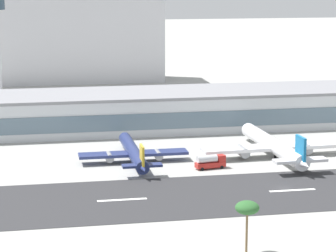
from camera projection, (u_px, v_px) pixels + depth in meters
ground_plane at (284, 188)px, 182.15m from camera, size 1400.00×1400.00×0.00m
runway_strip at (287, 191)px, 180.10m from camera, size 800.00×33.98×0.08m
runway_centreline_dash_3 at (122, 200)px, 172.70m from camera, size 12.00×1.20×0.01m
runway_centreline_dash_4 at (292, 190)px, 180.33m from camera, size 12.00×1.20×0.01m
terminal_building at (170, 109)px, 253.70m from camera, size 177.80×30.27×13.07m
distant_hotel_block at (65, 36)px, 359.90m from camera, size 97.44×24.66×45.64m
airliner_gold_tail_gate_0 at (134, 153)px, 206.51m from camera, size 31.62×41.77×8.72m
airliner_blue_tail_gate_1 at (275, 147)px, 212.09m from camera, size 43.97×50.40×10.52m
service_fuel_truck_0 at (210, 162)px, 200.41m from camera, size 8.82×3.99×3.95m
palm_tree_0 at (247, 208)px, 138.25m from camera, size 4.71×4.71×10.46m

